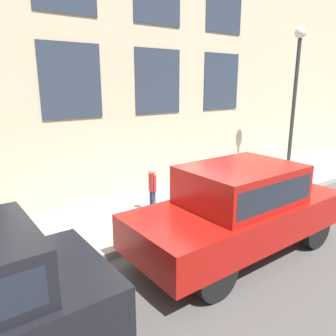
{
  "coord_description": "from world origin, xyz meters",
  "views": [
    {
      "loc": [
        -5.47,
        4.52,
        3.45
      ],
      "look_at": [
        0.88,
        -0.19,
        1.4
      ],
      "focal_mm": 35.0,
      "sensor_mm": 36.0,
      "label": 1
    }
  ],
  "objects": [
    {
      "name": "street_lamp",
      "position": [
        0.82,
        -5.28,
        3.29
      ],
      "size": [
        0.36,
        0.36,
        5.01
      ],
      "color": "#2D332D",
      "rests_on": "sidewalk"
    },
    {
      "name": "fire_hydrant",
      "position": [
        0.59,
        -0.47,
        0.53
      ],
      "size": [
        0.34,
        0.45,
        0.74
      ],
      "color": "gold",
      "rests_on": "sidewalk"
    },
    {
      "name": "sidewalk",
      "position": [
        1.48,
        0.0,
        0.07
      ],
      "size": [
        2.96,
        60.0,
        0.15
      ],
      "color": "#9E9B93",
      "rests_on": "ground_plane"
    },
    {
      "name": "parked_car_red_near",
      "position": [
        -1.31,
        -0.39,
        1.04
      ],
      "size": [
        1.93,
        4.79,
        1.87
      ],
      "color": "black",
      "rests_on": "ground_plane"
    },
    {
      "name": "person",
      "position": [
        1.17,
        0.09,
        0.91
      ],
      "size": [
        0.31,
        0.2,
        1.27
      ],
      "rotation": [
        0.0,
        0.0,
        -0.62
      ],
      "color": "navy",
      "rests_on": "sidewalk"
    },
    {
      "name": "ground_plane",
      "position": [
        0.0,
        0.0,
        0.0
      ],
      "size": [
        80.0,
        80.0,
        0.0
      ],
      "primitive_type": "plane",
      "color": "#514F4C"
    },
    {
      "name": "building_facade",
      "position": [
        3.11,
        0.0,
        5.24
      ],
      "size": [
        0.33,
        40.0,
        10.47
      ],
      "color": "#C6B793",
      "rests_on": "ground_plane"
    }
  ]
}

